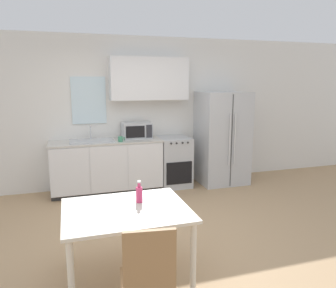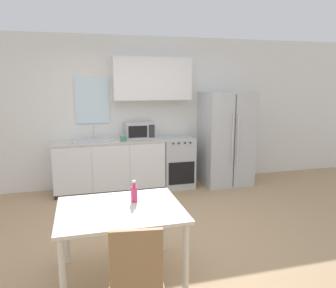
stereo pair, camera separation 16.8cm
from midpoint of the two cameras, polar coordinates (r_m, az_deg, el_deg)
ground_plane at (r=4.31m, az=-1.86°, el=-15.43°), size 12.00×12.00×0.00m
wall_back at (r=6.00m, az=-6.10°, el=6.31°), size 12.00×0.38×2.70m
kitchen_counter at (r=5.82m, az=-9.32°, el=-3.72°), size 1.89×0.62×0.91m
oven_range at (r=6.04m, az=2.30°, el=-3.08°), size 0.55×0.64×0.91m
refrigerator at (r=6.24m, az=10.74°, el=1.00°), size 0.87×0.80×1.72m
kitchen_sink at (r=5.71m, az=-11.85°, el=0.68°), size 0.73×0.45×0.23m
microwave at (r=5.87m, az=-4.15°, el=2.42°), size 0.51×0.35×0.28m
coffee_mug at (r=5.58m, az=-6.95°, el=0.92°), size 0.11×0.08×0.09m
dining_table at (r=3.23m, az=-6.79°, el=-12.51°), size 1.18×0.94×0.72m
dining_chair_near at (r=2.54m, az=-3.50°, el=-21.94°), size 0.45×0.45×0.93m
drink_bottle at (r=3.31m, az=-4.45°, el=-8.58°), size 0.07×0.07×0.22m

